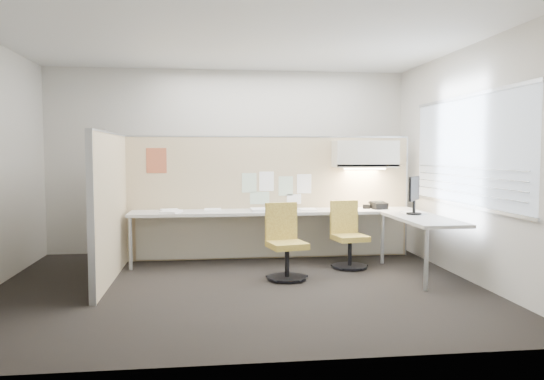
{
  "coord_description": "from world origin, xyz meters",
  "views": [
    {
      "loc": [
        -0.36,
        -5.99,
        1.53
      ],
      "look_at": [
        0.48,
        0.8,
        1.05
      ],
      "focal_mm": 35.0,
      "sensor_mm": 36.0,
      "label": 1
    }
  ],
  "objects": [
    {
      "name": "task_light_strip",
      "position": [
        1.9,
        1.39,
        1.3
      ],
      "size": [
        0.6,
        0.06,
        0.02
      ],
      "primitive_type": "cube",
      "color": "#FFEABF",
      "rests_on": "overhead_bin"
    },
    {
      "name": "chair_left",
      "position": [
        0.58,
        0.3,
        0.42
      ],
      "size": [
        0.5,
        0.52,
        0.9
      ],
      "rotation": [
        0.0,
        0.0,
        0.22
      ],
      "color": "black",
      "rests_on": "floor"
    },
    {
      "name": "wall_back",
      "position": [
        0.0,
        2.25,
        1.4
      ],
      "size": [
        5.5,
        0.02,
        2.8
      ],
      "primitive_type": "cube",
      "color": "beige",
      "rests_on": "ground"
    },
    {
      "name": "paper_stack_4",
      "position": [
        1.54,
        1.23,
        0.74
      ],
      "size": [
        0.28,
        0.34,
        0.02
      ],
      "primitive_type": "cube",
      "rotation": [
        0.0,
        0.0,
        0.18
      ],
      "color": "white",
      "rests_on": "desk"
    },
    {
      "name": "chair_right",
      "position": [
        1.51,
        0.83,
        0.41
      ],
      "size": [
        0.47,
        0.49,
        0.87
      ],
      "rotation": [
        0.0,
        0.0,
        0.17
      ],
      "color": "black",
      "rests_on": "floor"
    },
    {
      "name": "phone",
      "position": [
        2.07,
        1.26,
        0.78
      ],
      "size": [
        0.25,
        0.23,
        0.12
      ],
      "rotation": [
        0.0,
        0.0,
        0.23
      ],
      "color": "black",
      "rests_on": "desk"
    },
    {
      "name": "wall_front",
      "position": [
        0.0,
        -2.25,
        1.4
      ],
      "size": [
        5.5,
        0.02,
        2.8
      ],
      "primitive_type": "cube",
      "color": "beige",
      "rests_on": "ground"
    },
    {
      "name": "pinned_papers",
      "position": [
        0.63,
        1.57,
        1.03
      ],
      "size": [
        1.01,
        0.0,
        0.47
      ],
      "color": "#8CBF8C",
      "rests_on": "partition_back"
    },
    {
      "name": "paper_stack_6",
      "position": [
        -0.83,
        1.13,
        0.74
      ],
      "size": [
        0.31,
        0.36,
        0.03
      ],
      "primitive_type": "cube",
      "rotation": [
        0.0,
        0.0,
        -0.31
      ],
      "color": "white",
      "rests_on": "desk"
    },
    {
      "name": "floor",
      "position": [
        0.0,
        0.0,
        -0.01
      ],
      "size": [
        5.5,
        4.5,
        0.01
      ],
      "primitive_type": "cube",
      "color": "black",
      "rests_on": "ground"
    },
    {
      "name": "paper_stack_3",
      "position": [
        1.05,
        1.31,
        0.74
      ],
      "size": [
        0.23,
        0.3,
        0.01
      ],
      "primitive_type": "cube",
      "rotation": [
        0.0,
        0.0,
        0.01
      ],
      "color": "white",
      "rests_on": "desk"
    },
    {
      "name": "window_pane",
      "position": [
        2.73,
        0.0,
        1.55
      ],
      "size": [
        0.01,
        2.8,
        1.3
      ],
      "primitive_type": "cube",
      "color": "#9CA8B6",
      "rests_on": "wall_right"
    },
    {
      "name": "coat_hook",
      "position": [
        -1.58,
        -0.06,
        1.43
      ],
      "size": [
        0.18,
        0.41,
        1.26
      ],
      "color": "silver",
      "rests_on": "partition_left"
    },
    {
      "name": "desk",
      "position": [
        0.93,
        1.13,
        0.6
      ],
      "size": [
        4.0,
        2.07,
        0.73
      ],
      "color": "beige",
      "rests_on": "floor"
    },
    {
      "name": "overhead_bin",
      "position": [
        1.9,
        1.39,
        1.51
      ],
      "size": [
        0.9,
        0.36,
        0.38
      ],
      "primitive_type": "cube",
      "color": "beige",
      "rests_on": "partition_back"
    },
    {
      "name": "partition_left",
      "position": [
        -1.5,
        0.5,
        0.88
      ],
      "size": [
        0.06,
        2.2,
        1.75
      ],
      "primitive_type": "cube",
      "color": "tan",
      "rests_on": "floor"
    },
    {
      "name": "paper_stack_5",
      "position": [
        2.35,
        0.64,
        0.74
      ],
      "size": [
        0.25,
        0.31,
        0.02
      ],
      "primitive_type": "cube",
      "rotation": [
        0.0,
        0.0,
        0.06
      ],
      "color": "white",
      "rests_on": "desk"
    },
    {
      "name": "tape_dispenser",
      "position": [
        1.91,
        1.32,
        0.76
      ],
      "size": [
        0.12,
        0.09,
        0.06
      ],
      "primitive_type": "cube",
      "rotation": [
        0.0,
        0.0,
        -0.41
      ],
      "color": "black",
      "rests_on": "desk"
    },
    {
      "name": "ceiling",
      "position": [
        0.0,
        0.0,
        2.8
      ],
      "size": [
        5.5,
        4.5,
        0.01
      ],
      "primitive_type": "cube",
      "color": "white",
      "rests_on": "wall_back"
    },
    {
      "name": "monitor",
      "position": [
        2.3,
        0.54,
        1.01
      ],
      "size": [
        0.29,
        0.4,
        0.49
      ],
      "rotation": [
        0.0,
        0.0,
        0.96
      ],
      "color": "black",
      "rests_on": "desk"
    },
    {
      "name": "poster",
      "position": [
        -1.05,
        1.57,
        1.42
      ],
      "size": [
        0.28,
        0.0,
        0.35
      ],
      "primitive_type": "cube",
      "color": "#FF5820",
      "rests_on": "partition_back"
    },
    {
      "name": "partition_back",
      "position": [
        0.55,
        1.6,
        0.88
      ],
      "size": [
        4.1,
        0.06,
        1.75
      ],
      "primitive_type": "cube",
      "color": "tan",
      "rests_on": "floor"
    },
    {
      "name": "paper_stack_0",
      "position": [
        -0.85,
        1.27,
        0.75
      ],
      "size": [
        0.3,
        0.35,
        0.03
      ],
      "primitive_type": "cube",
      "rotation": [
        0.0,
        0.0,
        0.24
      ],
      "color": "white",
      "rests_on": "desk"
    },
    {
      "name": "paper_stack_1",
      "position": [
        -0.27,
        1.34,
        0.74
      ],
      "size": [
        0.23,
        0.3,
        0.02
      ],
      "primitive_type": "cube",
      "rotation": [
        0.0,
        0.0,
        0.01
      ],
      "color": "white",
      "rests_on": "desk"
    },
    {
      "name": "wall_right",
      "position": [
        2.75,
        0.0,
        1.4
      ],
      "size": [
        0.02,
        4.5,
        2.8
      ],
      "primitive_type": "cube",
      "color": "beige",
      "rests_on": "ground"
    },
    {
      "name": "stapler",
      "position": [
        1.59,
        1.29,
        0.76
      ],
      "size": [
        0.15,
        0.09,
        0.05
      ],
      "primitive_type": "cube",
      "rotation": [
        0.0,
        0.0,
        0.37
      ],
      "color": "black",
      "rests_on": "desk"
    },
    {
      "name": "paper_stack_2",
      "position": [
        0.36,
        1.17,
        0.75
      ],
      "size": [
        0.24,
        0.31,
        0.04
      ],
      "primitive_type": "cube",
      "rotation": [
        0.0,
        0.0,
        0.04
      ],
      "color": "white",
      "rests_on": "desk"
    }
  ]
}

